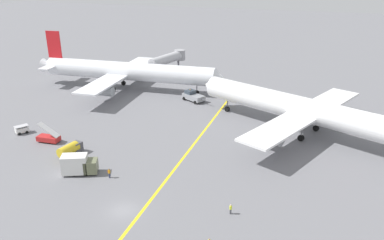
# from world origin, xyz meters

# --- Properties ---
(ground_plane) EXTENTS (600.00, 600.00, 0.00)m
(ground_plane) POSITION_xyz_m (0.00, 0.00, 0.00)
(ground_plane) COLOR slate
(taxiway_stripe) EXTENTS (5.18, 119.93, 0.01)m
(taxiway_stripe) POSITION_xyz_m (2.31, 10.00, 0.00)
(taxiway_stripe) COLOR yellow
(taxiway_stripe) RESTS_ON ground
(airliner_at_gate_left) EXTENTS (56.08, 42.02, 15.87)m
(airliner_at_gate_left) POSITION_xyz_m (-29.35, 52.55, 5.30)
(airliner_at_gate_left) COLOR white
(airliner_at_gate_left) RESTS_ON ground
(airliner_being_pushed) EXTENTS (48.96, 40.76, 15.41)m
(airliner_being_pushed) POSITION_xyz_m (20.24, 37.99, 5.39)
(airliner_being_pushed) COLOR white
(airliner_being_pushed) RESTS_ON ground
(pushback_tug) EXTENTS (9.02, 5.56, 2.96)m
(pushback_tug) POSITION_xyz_m (-7.93, 49.59, 1.26)
(pushback_tug) COLOR gray
(pushback_tug) RESTS_ON ground
(gse_baggage_cart_near_cluster) EXTENTS (2.73, 3.15, 1.71)m
(gse_baggage_cart_near_cluster) POSITION_xyz_m (-34.38, 16.53, 0.86)
(gse_baggage_cart_near_cluster) COLOR silver
(gse_baggage_cart_near_cluster) RESTS_ON ground
(gse_stair_truck_yellow) EXTENTS (4.78, 2.43, 4.06)m
(gse_stair_truck_yellow) POSITION_xyz_m (-26.01, 15.02, 1.03)
(gse_stair_truck_yellow) COLOR red
(gse_stair_truck_yellow) RESTS_ON ground
(gse_catering_truck_tall) EXTENTS (6.30, 4.69, 3.50)m
(gse_catering_truck_tall) POSITION_xyz_m (-12.34, 6.64, 1.76)
(gse_catering_truck_tall) COLOR #666B4C
(gse_catering_truck_tall) RESTS_ON ground
(gse_fuel_bowser_stubby) EXTENTS (2.58, 5.12, 2.40)m
(gse_fuel_bowser_stubby) POSITION_xyz_m (-18.08, 11.76, 1.33)
(gse_fuel_bowser_stubby) COLOR gold
(gse_fuel_bowser_stubby) RESTS_ON ground
(ground_crew_marshaller_foreground) EXTENTS (0.36, 0.47, 1.72)m
(ground_crew_marshaller_foreground) POSITION_xyz_m (-6.87, 7.28, 0.90)
(ground_crew_marshaller_foreground) COLOR #2D3351
(ground_crew_marshaller_foreground) RESTS_ON ground
(ground_crew_ramp_agent_by_cones) EXTENTS (0.36, 0.36, 1.57)m
(ground_crew_ramp_agent_by_cones) POSITION_xyz_m (14.78, 4.79, 0.81)
(ground_crew_ramp_agent_by_cones) COLOR #4C4C51
(ground_crew_ramp_agent_by_cones) RESTS_ON ground
(jet_bridge) EXTENTS (6.65, 18.01, 6.35)m
(jet_bridge) POSITION_xyz_m (-26.36, 75.88, 4.57)
(jet_bridge) COLOR #B7B7BC
(jet_bridge) RESTS_ON ground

